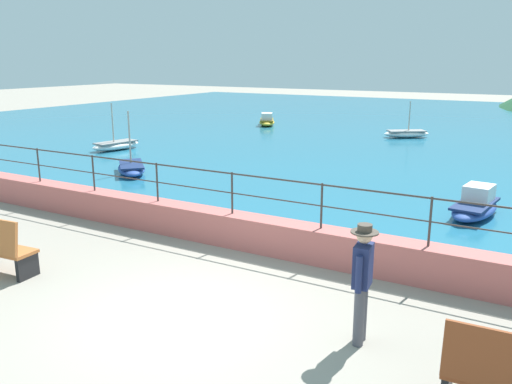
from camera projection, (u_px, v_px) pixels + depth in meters
The scene contains 10 objects.
ground_plane at pixel (179, 315), 8.31m from camera, with size 120.00×120.00×0.00m, color gray.
promenade_wall at pixel (274, 237), 10.91m from camera, with size 20.00×0.56×0.70m, color #BC605B.
railing at pixel (275, 191), 10.67m from camera, with size 18.44×0.04×0.90m.
lake_water at pixel (462, 129), 30.03m from camera, with size 64.00×44.32×0.06m, color #236B89.
person_walking at pixel (362, 278), 7.29m from camera, with size 0.38×0.57×1.75m.
boat_0 at pixel (116, 145), 23.10m from camera, with size 1.29×2.42×2.02m.
boat_1 at pixel (267, 121), 31.55m from camera, with size 1.89×2.45×0.76m.
boat_2 at pixel (131, 168), 18.28m from camera, with size 2.28×2.25×2.14m.
boat_3 at pixel (475, 206), 13.31m from camera, with size 1.18×2.39×0.76m.
boat_6 at pixel (406, 133), 26.71m from camera, with size 2.40×2.06×1.81m.
Camera 1 is at (4.83, -5.97, 3.90)m, focal length 37.22 mm.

